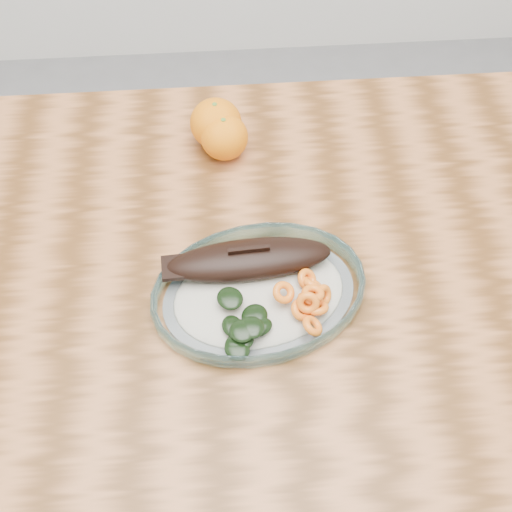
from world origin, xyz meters
name	(u,v)px	position (x,y,z in m)	size (l,w,h in m)	color
ground	(228,432)	(0.00, 0.00, 0.00)	(3.00, 3.00, 0.00)	slate
dining_table	(213,294)	(0.00, 0.00, 0.65)	(1.20, 0.80, 0.75)	#583314
plated_meal	(259,289)	(0.07, -0.07, 0.77)	(0.65, 0.65, 0.08)	white
orange_left	(216,123)	(0.02, 0.25, 0.79)	(0.09, 0.09, 0.09)	#FF6405
orange_right	(224,137)	(0.03, 0.22, 0.79)	(0.08, 0.08, 0.08)	#FF6405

